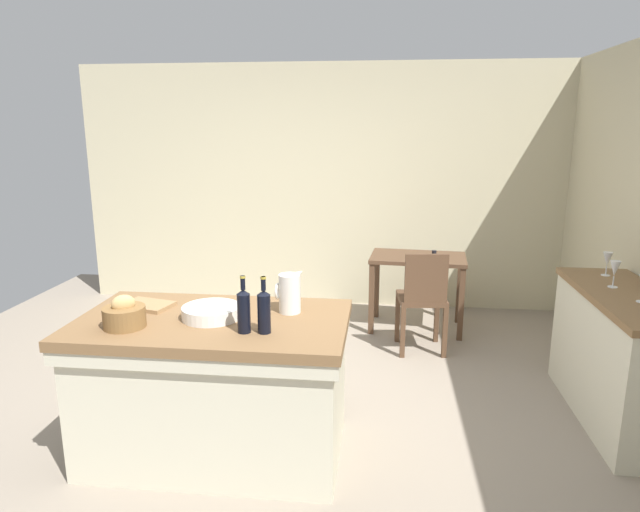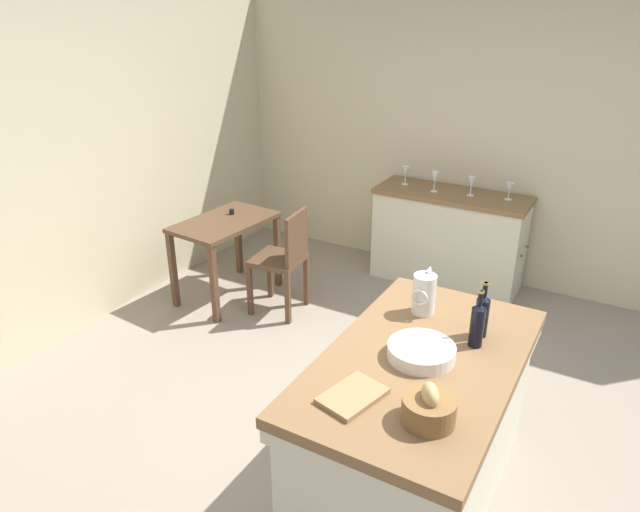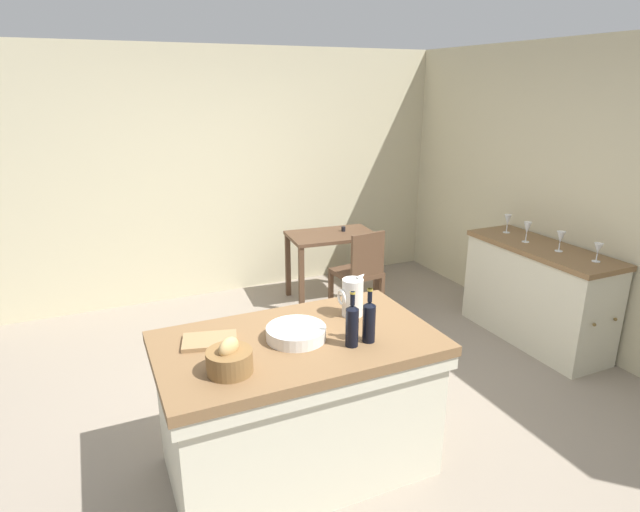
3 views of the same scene
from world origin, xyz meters
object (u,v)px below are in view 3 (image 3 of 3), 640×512
bread_basket (229,360)px  wine_glass_far_left (598,249)px  side_cabinet (536,293)px  cutting_board (210,341)px  wine_glass_middle (527,228)px  island_table (298,400)px  wine_bottle_amber (352,324)px  wine_glass_left (561,238)px  pitcher (352,297)px  wash_bowl (296,333)px  wine_glass_right (508,220)px  wooden_chair (360,272)px  wine_bottle_dark (369,320)px  writing_desk (332,244)px

bread_basket → wine_glass_far_left: 3.10m
side_cabinet → cutting_board: (-3.03, -0.54, 0.43)m
wine_glass_middle → wine_glass_far_left: bearing=-80.9°
island_table → wine_bottle_amber: size_ratio=4.95×
island_table → wine_glass_left: 2.69m
pitcher → wine_glass_left: pitcher is taller
wash_bowl → bread_basket: 0.48m
wine_bottle_amber → wine_glass_right: bearing=30.0°
wooden_chair → cutting_board: bearing=-139.1°
pitcher → wine_bottle_dark: (-0.08, -0.35, 0.01)m
cutting_board → wine_bottle_amber: bearing=-26.5°
writing_desk → wine_bottle_dark: bearing=-111.2°
bread_basket → wine_glass_right: wine_glass_right is taller
writing_desk → wine_bottle_dark: size_ratio=3.01×
wine_glass_right → pitcher: bearing=-155.2°
bread_basket → side_cabinet: bearing=16.4°
wine_bottle_dark → wine_glass_left: 2.34m
wine_bottle_dark → wine_glass_middle: size_ratio=1.71×
wash_bowl → wine_bottle_dark: bearing=-28.4°
island_table → writing_desk: 2.66m
cutting_board → wine_glass_left: (3.04, 0.38, 0.13)m
island_table → pitcher: bearing=20.5°
wash_bowl → island_table: bearing=-33.6°
bread_basket → wine_glass_left: wine_glass_left is taller
wine_bottle_dark → wine_glass_right: 2.62m
island_table → cutting_board: bearing=161.4°
wash_bowl → wine_glass_far_left: 2.65m
writing_desk → wooden_chair: size_ratio=1.03×
wash_bowl → wine_glass_far_left: (2.64, 0.21, 0.09)m
wooden_chair → pitcher: pitcher is taller
wine_bottle_dark → wooden_chair: bearing=62.6°
wine_bottle_dark → wine_glass_middle: 2.41m
side_cabinet → wash_bowl: bearing=-165.0°
writing_desk → wine_glass_left: wine_glass_left is taller
bread_basket → wine_glass_far_left: bearing=7.5°
wine_glass_right → writing_desk: bearing=138.3°
island_table → wine_glass_far_left: (2.63, 0.21, 0.52)m
wine_bottle_dark → wine_glass_middle: (2.18, 1.04, 0.02)m
wine_glass_middle → wine_glass_left: bearing=-81.0°
pitcher → wine_glass_right: bearing=24.8°
wine_glass_middle → pitcher: bearing=-161.8°
pitcher → wine_bottle_dark: size_ratio=0.88×
wash_bowl → wine_bottle_dark: wine_bottle_dark is taller
wine_bottle_dark → wine_glass_far_left: bearing=10.0°
wine_bottle_dark → pitcher: bearing=77.2°
wooden_chair → wine_glass_far_left: bearing=-48.9°
bread_basket → wine_glass_left: 3.10m
cutting_board → wine_glass_right: bearing=18.3°
wash_bowl → wine_glass_right: (2.60, 1.16, 0.11)m
wine_glass_far_left → wine_glass_left: 0.32m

